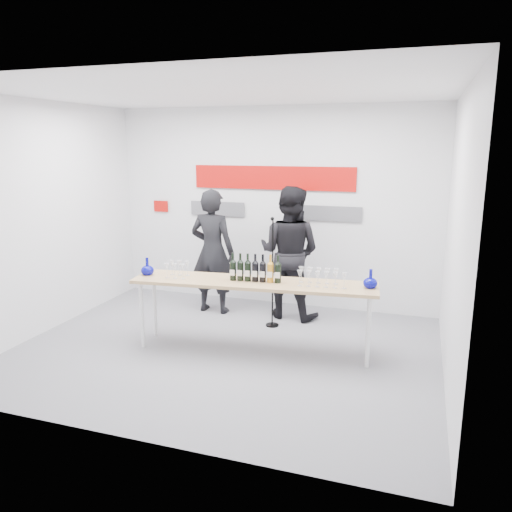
{
  "coord_description": "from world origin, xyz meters",
  "views": [
    {
      "loc": [
        2.15,
        -5.26,
        2.45
      ],
      "look_at": [
        0.33,
        0.2,
        1.15
      ],
      "focal_mm": 35.0,
      "sensor_mm": 36.0,
      "label": 1
    }
  ],
  "objects_px": {
    "presenter_right": "(289,253)",
    "mic_stand": "(272,294)",
    "tasting_table": "(253,287)",
    "presenter_left": "(212,251)"
  },
  "relations": [
    {
      "from": "tasting_table",
      "to": "presenter_left",
      "type": "bearing_deg",
      "value": 124.91
    },
    {
      "from": "presenter_right",
      "to": "mic_stand",
      "type": "height_order",
      "value": "presenter_right"
    },
    {
      "from": "presenter_right",
      "to": "mic_stand",
      "type": "distance_m",
      "value": 0.68
    },
    {
      "from": "tasting_table",
      "to": "presenter_left",
      "type": "height_order",
      "value": "presenter_left"
    },
    {
      "from": "presenter_left",
      "to": "mic_stand",
      "type": "height_order",
      "value": "presenter_left"
    },
    {
      "from": "tasting_table",
      "to": "presenter_right",
      "type": "height_order",
      "value": "presenter_right"
    },
    {
      "from": "tasting_table",
      "to": "presenter_right",
      "type": "distance_m",
      "value": 1.35
    },
    {
      "from": "tasting_table",
      "to": "mic_stand",
      "type": "distance_m",
      "value": 0.93
    },
    {
      "from": "mic_stand",
      "to": "presenter_left",
      "type": "bearing_deg",
      "value": 167.93
    },
    {
      "from": "tasting_table",
      "to": "mic_stand",
      "type": "xyz_separation_m",
      "value": [
        -0.02,
        0.86,
        -0.34
      ]
    }
  ]
}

